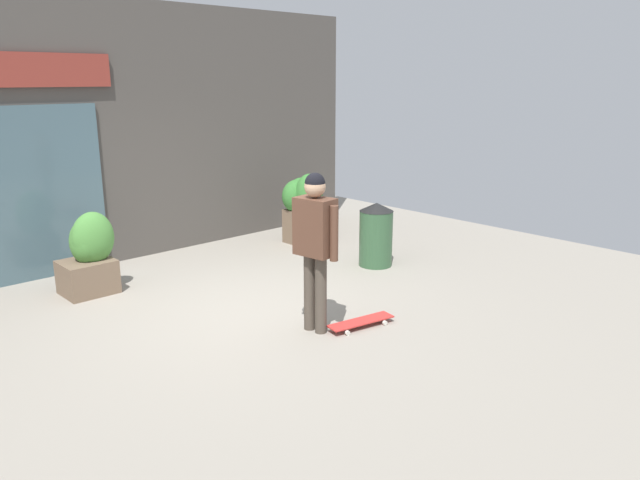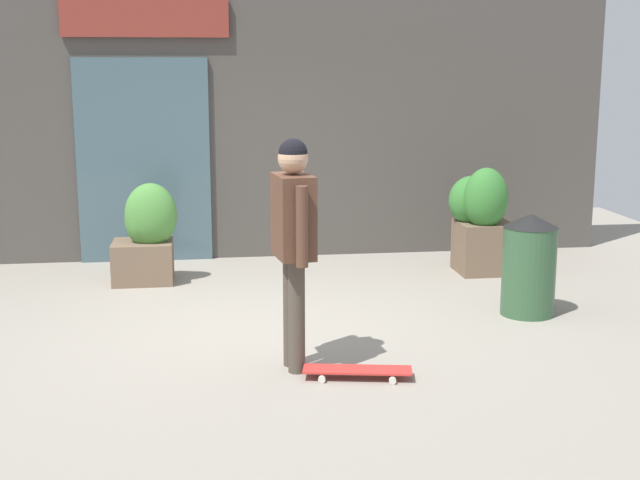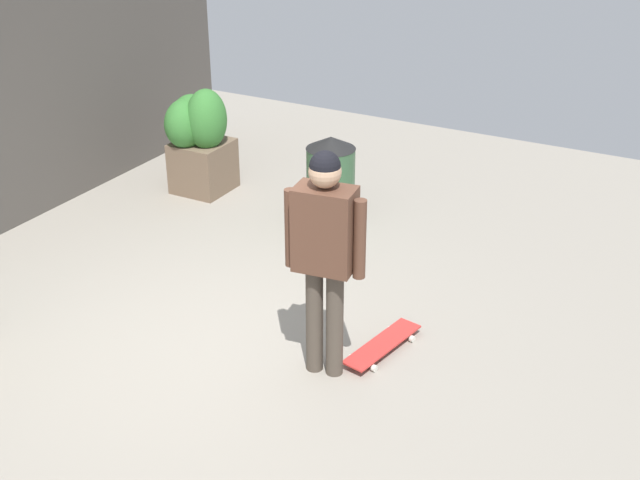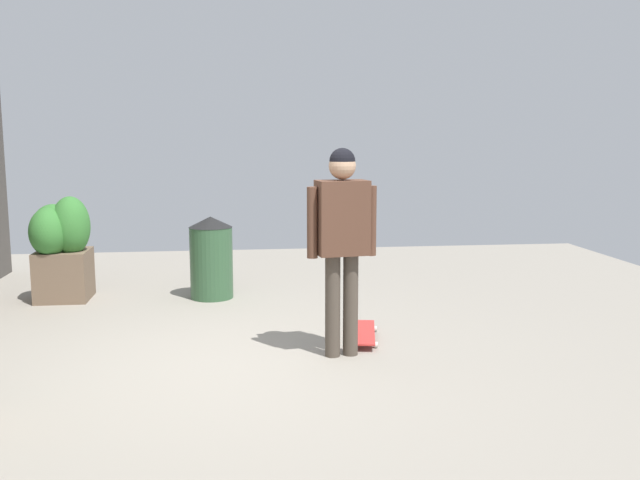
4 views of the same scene
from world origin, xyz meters
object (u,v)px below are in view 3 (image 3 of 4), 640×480
(planter_box_right, at_px, (198,136))
(skateboard, at_px, (382,344))
(skateboarder, at_px, (325,242))
(trash_bin, at_px, (331,181))

(planter_box_right, bearing_deg, skateboard, -121.86)
(skateboarder, relative_size, skateboard, 2.12)
(skateboarder, relative_size, planter_box_right, 1.48)
(skateboard, xyz_separation_m, trash_bin, (1.89, 1.46, 0.42))
(skateboarder, bearing_deg, planter_box_right, 42.29)
(skateboard, bearing_deg, skateboarder, 158.42)
(skateboard, xyz_separation_m, planter_box_right, (1.97, 3.17, 0.59))
(skateboarder, height_order, skateboard, skateboarder)
(skateboarder, xyz_separation_m, trash_bin, (2.33, 1.18, -0.62))
(trash_bin, bearing_deg, planter_box_right, 87.18)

